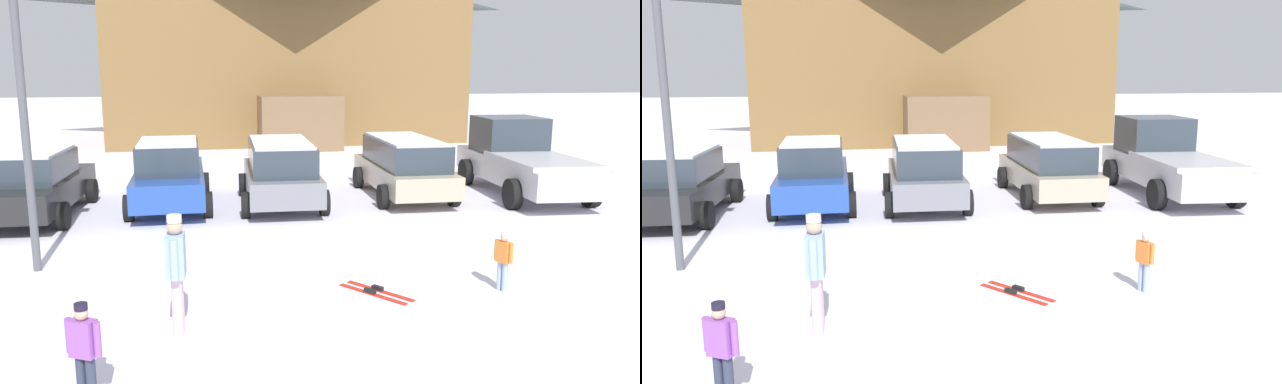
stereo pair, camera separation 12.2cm
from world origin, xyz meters
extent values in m
cube|color=brown|center=(1.83, 28.35, 3.39)|extent=(17.01, 9.89, 6.77)
cube|color=brown|center=(1.89, 22.60, 1.20)|extent=(3.62, 1.84, 2.40)
cube|color=black|center=(-6.52, 11.31, 0.63)|extent=(2.00, 4.87, 0.63)
cube|color=#2D3842|center=(-6.53, 11.07, 1.27)|extent=(1.65, 2.57, 0.65)
cube|color=white|center=(-6.53, 11.07, 1.62)|extent=(1.54, 2.44, 0.06)
cylinder|color=black|center=(-7.35, 12.85, 0.32)|extent=(0.26, 0.65, 0.64)
cylinder|color=black|center=(-5.51, 12.73, 0.32)|extent=(0.26, 0.65, 0.64)
cylinder|color=black|center=(-5.69, 9.78, 0.32)|extent=(0.26, 0.65, 0.64)
cube|color=#2347A0|center=(-3.40, 11.77, 0.65)|extent=(1.75, 4.69, 0.66)
cube|color=#2D3842|center=(-3.39, 11.54, 1.35)|extent=(1.53, 2.44, 0.73)
cube|color=white|center=(-3.39, 11.54, 1.75)|extent=(1.43, 2.32, 0.06)
cylinder|color=black|center=(-4.34, 13.22, 0.32)|extent=(0.22, 0.64, 0.64)
cylinder|color=black|center=(-2.47, 13.23, 0.32)|extent=(0.22, 0.64, 0.64)
cylinder|color=black|center=(-4.32, 10.32, 0.32)|extent=(0.22, 0.64, 0.64)
cylinder|color=black|center=(-2.46, 10.33, 0.32)|extent=(0.22, 0.64, 0.64)
cube|color=slate|center=(-0.52, 11.43, 0.64)|extent=(2.00, 4.54, 0.64)
cube|color=#2D3842|center=(-0.53, 11.34, 1.31)|extent=(1.74, 3.46, 0.71)
cube|color=white|center=(-0.53, 11.34, 1.70)|extent=(1.62, 3.29, 0.06)
cylinder|color=black|center=(-1.42, 12.86, 0.32)|extent=(0.25, 0.65, 0.64)
cylinder|color=black|center=(0.51, 12.77, 0.32)|extent=(0.25, 0.65, 0.64)
cylinder|color=black|center=(-1.55, 10.10, 0.32)|extent=(0.25, 0.65, 0.64)
cylinder|color=black|center=(0.37, 10.01, 0.32)|extent=(0.25, 0.65, 0.64)
cube|color=tan|center=(3.03, 11.85, 0.62)|extent=(1.96, 4.85, 0.60)
cube|color=#2D3842|center=(3.02, 11.76, 1.27)|extent=(1.71, 3.69, 0.70)
cube|color=white|center=(3.02, 11.76, 1.65)|extent=(1.59, 3.51, 0.06)
cylinder|color=black|center=(2.13, 13.37, 0.32)|extent=(0.24, 0.65, 0.64)
cylinder|color=black|center=(4.04, 13.29, 0.32)|extent=(0.24, 0.65, 0.64)
cylinder|color=black|center=(2.01, 10.41, 0.32)|extent=(0.24, 0.65, 0.64)
cylinder|color=black|center=(3.93, 10.33, 0.32)|extent=(0.24, 0.65, 0.64)
cube|color=silver|center=(6.49, 11.38, 0.75)|extent=(2.45, 6.02, 0.70)
cube|color=#2D3842|center=(6.59, 12.55, 1.62)|extent=(1.95, 2.03, 1.05)
cube|color=silver|center=(6.40, 10.35, 1.16)|extent=(2.22, 3.39, 0.12)
cylinder|color=black|center=(5.57, 13.23, 0.40)|extent=(0.33, 0.82, 0.80)
cylinder|color=black|center=(7.70, 13.04, 0.40)|extent=(0.33, 0.82, 0.80)
cylinder|color=black|center=(5.27, 9.71, 0.40)|extent=(0.33, 0.82, 0.80)
cylinder|color=black|center=(7.40, 9.53, 0.40)|extent=(0.33, 0.82, 0.80)
cylinder|color=#2F374B|center=(-3.89, 1.76, 0.29)|extent=(0.10, 0.10, 0.57)
cylinder|color=#2F374B|center=(-4.00, 1.82, 0.29)|extent=(0.10, 0.10, 0.57)
cube|color=#9651AE|center=(-3.94, 1.79, 0.77)|extent=(0.33, 0.28, 0.40)
cylinder|color=#9651AE|center=(-3.78, 1.70, 0.78)|extent=(0.08, 0.08, 0.38)
cylinder|color=#9651AE|center=(-4.10, 1.87, 0.78)|extent=(0.08, 0.08, 0.38)
sphere|color=tan|center=(-3.94, 1.79, 1.05)|extent=(0.15, 0.15, 0.15)
cylinder|color=#1E1A2F|center=(-3.94, 1.79, 1.13)|extent=(0.14, 0.14, 0.07)
cylinder|color=#97AACD|center=(2.15, 4.14, 0.24)|extent=(0.09, 0.09, 0.49)
cylinder|color=#97AACD|center=(2.11, 4.24, 0.24)|extent=(0.09, 0.09, 0.49)
cube|color=orange|center=(2.13, 4.19, 0.66)|extent=(0.22, 0.27, 0.34)
cylinder|color=orange|center=(2.19, 4.05, 0.67)|extent=(0.07, 0.07, 0.33)
cylinder|color=orange|center=(2.07, 4.33, 0.67)|extent=(0.07, 0.07, 0.33)
sphere|color=tan|center=(2.13, 4.19, 0.89)|extent=(0.12, 0.12, 0.12)
cylinder|color=beige|center=(2.13, 4.19, 0.96)|extent=(0.12, 0.12, 0.06)
cylinder|color=#EBB8CF|center=(-3.02, 3.43, 0.41)|extent=(0.15, 0.15, 0.82)
cylinder|color=#EBB8CF|center=(-3.01, 3.61, 0.41)|extent=(0.15, 0.15, 0.82)
cube|color=#96B4D6|center=(-3.02, 3.52, 1.11)|extent=(0.26, 0.41, 0.58)
cylinder|color=#96B4D6|center=(-3.03, 3.26, 1.12)|extent=(0.11, 0.11, 0.55)
cylinder|color=#96B4D6|center=(-3.00, 3.77, 1.12)|extent=(0.11, 0.11, 0.55)
sphere|color=tan|center=(-3.02, 3.52, 1.50)|extent=(0.21, 0.21, 0.21)
cylinder|color=beige|center=(-3.02, 3.52, 1.62)|extent=(0.20, 0.20, 0.10)
cube|color=red|center=(0.16, 4.53, 0.01)|extent=(0.85, 1.13, 0.02)
cube|color=black|center=(0.13, 4.57, 0.05)|extent=(0.18, 0.21, 0.06)
cube|color=red|center=(0.00, 4.42, 0.01)|extent=(0.85, 1.13, 0.02)
cube|color=black|center=(-0.03, 4.46, 0.05)|extent=(0.18, 0.21, 0.06)
cylinder|color=#515459|center=(-5.57, 6.79, 2.55)|extent=(0.14, 0.14, 5.09)
camera|label=1|loc=(-2.70, -4.74, 3.57)|focal=35.00mm
camera|label=2|loc=(-2.58, -4.77, 3.57)|focal=35.00mm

